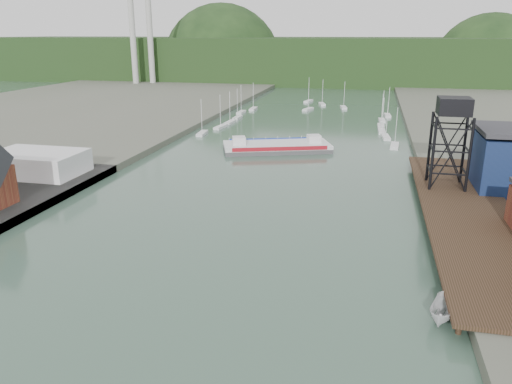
% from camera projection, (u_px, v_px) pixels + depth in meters
% --- Properties ---
extents(ground, '(600.00, 600.00, 0.00)m').
position_uv_depth(ground, '(119.00, 363.00, 45.60)').
color(ground, '#2F493D').
rests_on(ground, ground).
extents(east_pier, '(14.00, 70.00, 2.45)m').
position_uv_depth(east_pier, '(468.00, 211.00, 78.85)').
color(east_pier, black).
rests_on(east_pier, ground).
extents(white_shed, '(18.00, 12.00, 4.50)m').
position_uv_depth(white_shed, '(37.00, 163.00, 100.28)').
color(white_shed, silver).
rests_on(white_shed, west_quay).
extents(lift_tower, '(6.50, 6.50, 16.00)m').
position_uv_depth(lift_tower, '(454.00, 112.00, 87.16)').
color(lift_tower, black).
rests_on(lift_tower, east_pier).
extents(marina_sailboats, '(57.71, 92.65, 0.90)m').
position_uv_depth(marina_sailboats, '(310.00, 118.00, 173.98)').
color(marina_sailboats, silver).
rests_on(marina_sailboats, ground).
extents(smokestacks, '(11.20, 8.20, 60.00)m').
position_uv_depth(smokestacks, '(141.00, 31.00, 274.99)').
color(smokestacks, '#A9A9A4').
rests_on(smokestacks, ground).
extents(distant_hills, '(500.00, 120.00, 80.00)m').
position_uv_depth(distant_hills, '(335.00, 63.00, 322.97)').
color(distant_hills, black).
rests_on(distant_hills, ground).
extents(chain_ferry, '(28.93, 19.18, 3.87)m').
position_uv_depth(chain_ferry, '(277.00, 146.00, 127.47)').
color(chain_ferry, '#464648').
rests_on(chain_ferry, ground).
extents(motorboat, '(4.01, 6.52, 2.36)m').
position_uv_depth(motorboat, '(443.00, 311.00, 51.91)').
color(motorboat, silver).
rests_on(motorboat, ground).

